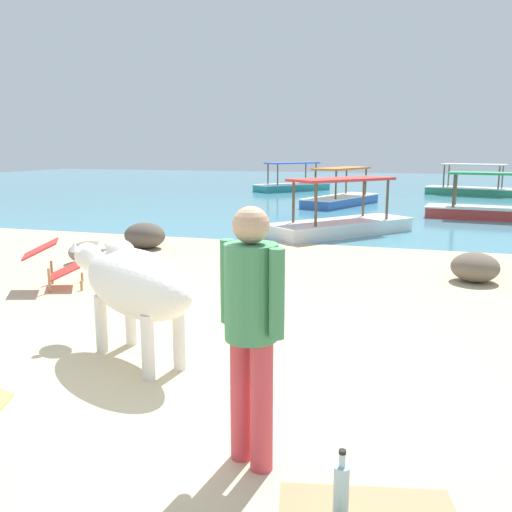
{
  "coord_description": "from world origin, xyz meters",
  "views": [
    {
      "loc": [
        1.96,
        -3.94,
        1.99
      ],
      "look_at": [
        -0.14,
        3.0,
        0.55
      ],
      "focal_mm": 38.58,
      "sensor_mm": 36.0,
      "label": 1
    }
  ],
  "objects_px": {
    "cow": "(133,283)",
    "bottle": "(341,488)",
    "boat_blue": "(341,197)",
    "boat_teal": "(292,185)",
    "person_standing": "(251,318)",
    "boat_red": "(494,209)",
    "boat_green": "(472,189)",
    "boat_white": "(341,223)",
    "deck_chair_near": "(53,261)"
  },
  "relations": [
    {
      "from": "deck_chair_near",
      "to": "cow",
      "type": "bearing_deg",
      "value": -73.43
    },
    {
      "from": "boat_blue",
      "to": "deck_chair_near",
      "type": "bearing_deg",
      "value": 10.24
    },
    {
      "from": "person_standing",
      "to": "boat_blue",
      "type": "xyz_separation_m",
      "value": [
        -1.75,
        15.95,
        -0.7
      ]
    },
    {
      "from": "boat_blue",
      "to": "boat_teal",
      "type": "relative_size",
      "value": 1.08
    },
    {
      "from": "bottle",
      "to": "deck_chair_near",
      "type": "relative_size",
      "value": 0.32
    },
    {
      "from": "deck_chair_near",
      "to": "boat_blue",
      "type": "height_order",
      "value": "boat_blue"
    },
    {
      "from": "bottle",
      "to": "boat_red",
      "type": "distance_m",
      "value": 14.64
    },
    {
      "from": "deck_chair_near",
      "to": "boat_green",
      "type": "relative_size",
      "value": 0.24
    },
    {
      "from": "person_standing",
      "to": "boat_blue",
      "type": "relative_size",
      "value": 0.42
    },
    {
      "from": "cow",
      "to": "boat_blue",
      "type": "bearing_deg",
      "value": -58.15
    },
    {
      "from": "bottle",
      "to": "boat_white",
      "type": "height_order",
      "value": "boat_white"
    },
    {
      "from": "deck_chair_near",
      "to": "boat_white",
      "type": "bearing_deg",
      "value": 29.7
    },
    {
      "from": "boat_white",
      "to": "boat_teal",
      "type": "bearing_deg",
      "value": -122.77
    },
    {
      "from": "bottle",
      "to": "boat_white",
      "type": "bearing_deg",
      "value": 98.21
    },
    {
      "from": "deck_chair_near",
      "to": "person_standing",
      "type": "bearing_deg",
      "value": -73.76
    },
    {
      "from": "boat_blue",
      "to": "boat_white",
      "type": "bearing_deg",
      "value": 28.38
    },
    {
      "from": "person_standing",
      "to": "boat_green",
      "type": "xyz_separation_m",
      "value": [
        2.89,
        21.64,
        -0.7
      ]
    },
    {
      "from": "cow",
      "to": "person_standing",
      "type": "bearing_deg",
      "value": 170.1
    },
    {
      "from": "deck_chair_near",
      "to": "boat_white",
      "type": "distance_m",
      "value": 6.9
    },
    {
      "from": "boat_blue",
      "to": "boat_teal",
      "type": "height_order",
      "value": "same"
    },
    {
      "from": "person_standing",
      "to": "boat_white",
      "type": "height_order",
      "value": "person_standing"
    },
    {
      "from": "boat_teal",
      "to": "cow",
      "type": "bearing_deg",
      "value": -130.41
    },
    {
      "from": "cow",
      "to": "deck_chair_near",
      "type": "distance_m",
      "value": 3.17
    },
    {
      "from": "bottle",
      "to": "boat_red",
      "type": "bearing_deg",
      "value": 81.36
    },
    {
      "from": "boat_red",
      "to": "boat_blue",
      "type": "height_order",
      "value": "same"
    },
    {
      "from": "deck_chair_near",
      "to": "boat_red",
      "type": "xyz_separation_m",
      "value": [
        6.84,
        10.2,
        -0.13
      ]
    },
    {
      "from": "bottle",
      "to": "deck_chair_near",
      "type": "height_order",
      "value": "bottle"
    },
    {
      "from": "person_standing",
      "to": "boat_red",
      "type": "relative_size",
      "value": 0.43
    },
    {
      "from": "cow",
      "to": "boat_teal",
      "type": "bearing_deg",
      "value": -49.78
    },
    {
      "from": "person_standing",
      "to": "boat_red",
      "type": "bearing_deg",
      "value": -163.16
    },
    {
      "from": "person_standing",
      "to": "deck_chair_near",
      "type": "bearing_deg",
      "value": -101.64
    },
    {
      "from": "cow",
      "to": "boat_blue",
      "type": "relative_size",
      "value": 0.49
    },
    {
      "from": "boat_blue",
      "to": "boat_white",
      "type": "height_order",
      "value": "same"
    },
    {
      "from": "boat_red",
      "to": "boat_white",
      "type": "xyz_separation_m",
      "value": [
        -3.7,
        -4.05,
        0.0
      ]
    },
    {
      "from": "cow",
      "to": "boat_white",
      "type": "xyz_separation_m",
      "value": [
        0.73,
        8.17,
        -0.48
      ]
    },
    {
      "from": "boat_red",
      "to": "boat_blue",
      "type": "xyz_separation_m",
      "value": [
        -4.63,
        2.38,
        0.0
      ]
    },
    {
      "from": "boat_red",
      "to": "boat_teal",
      "type": "distance_m",
      "value": 11.29
    },
    {
      "from": "deck_chair_near",
      "to": "person_standing",
      "type": "relative_size",
      "value": 0.57
    },
    {
      "from": "bottle",
      "to": "boat_white",
      "type": "xyz_separation_m",
      "value": [
        -1.5,
        10.42,
        -0.29
      ]
    },
    {
      "from": "boat_white",
      "to": "boat_teal",
      "type": "xyz_separation_m",
      "value": [
        -4.02,
        12.29,
        0.0
      ]
    },
    {
      "from": "boat_red",
      "to": "boat_teal",
      "type": "bearing_deg",
      "value": 140.06
    },
    {
      "from": "deck_chair_near",
      "to": "bottle",
      "type": "bearing_deg",
      "value": -75.99
    },
    {
      "from": "cow",
      "to": "boat_green",
      "type": "bearing_deg",
      "value": -71.28
    },
    {
      "from": "person_standing",
      "to": "boat_red",
      "type": "height_order",
      "value": "person_standing"
    },
    {
      "from": "bottle",
      "to": "boat_green",
      "type": "relative_size",
      "value": 0.08
    },
    {
      "from": "cow",
      "to": "boat_white",
      "type": "distance_m",
      "value": 8.22
    },
    {
      "from": "cow",
      "to": "boat_green",
      "type": "relative_size",
      "value": 0.49
    },
    {
      "from": "boat_white",
      "to": "boat_teal",
      "type": "height_order",
      "value": "same"
    },
    {
      "from": "cow",
      "to": "bottle",
      "type": "distance_m",
      "value": 3.17
    },
    {
      "from": "boat_red",
      "to": "boat_blue",
      "type": "relative_size",
      "value": 0.98
    }
  ]
}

